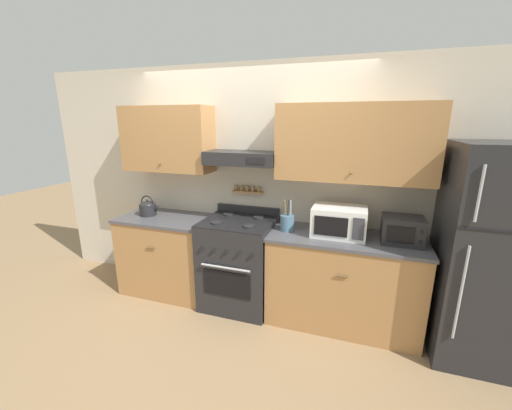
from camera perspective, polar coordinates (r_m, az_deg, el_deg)
name	(u,v)px	position (r m, az deg, el deg)	size (l,w,h in m)	color
ground_plane	(228,318)	(3.44, -5.05, -19.80)	(16.00, 16.00, 0.00)	#937551
wall_back	(255,170)	(3.39, -0.18, 6.34)	(5.20, 0.46, 2.55)	beige
counter_left	(169,254)	(3.87, -15.57, -8.52)	(1.05, 0.65, 0.91)	#AD7A47
counter_right	(343,280)	(3.27, 15.48, -13.00)	(1.44, 0.65, 0.91)	#AD7A47
stove_range	(239,263)	(3.44, -3.18, -10.43)	(0.73, 0.68, 1.04)	#232326
refrigerator	(494,256)	(3.21, 37.26, -7.40)	(0.80, 0.76, 1.81)	#232326
tea_kettle	(148,208)	(3.82, -19.06, -0.47)	(0.25, 0.19, 0.23)	#232326
microwave	(339,221)	(3.06, 14.85, -2.89)	(0.49, 0.36, 0.28)	white
utensil_crock	(287,222)	(3.13, 5.69, -3.16)	(0.14, 0.14, 0.31)	slate
toaster_oven	(402,230)	(3.07, 25.05, -4.15)	(0.35, 0.28, 0.24)	#232326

